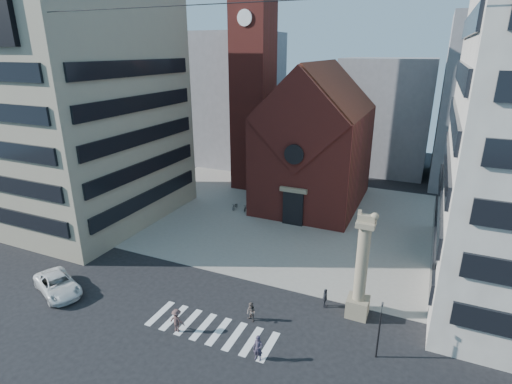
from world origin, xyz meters
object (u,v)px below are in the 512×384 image
Objects in this scene: pedestrian_0 at (258,348)px; white_car at (58,285)px; pedestrian_1 at (251,312)px; scooter_0 at (235,206)px; pedestrian_2 at (325,298)px; lion_column at (361,276)px; traffic_light at (379,329)px.

white_car is at bearing 178.33° from pedestrian_0.
pedestrian_1 is 22.30m from scooter_0.
pedestrian_1 is at bearing -55.96° from white_car.
pedestrian_1 is at bearing -63.83° from scooter_0.
pedestrian_2 reaches higher than scooter_0.
lion_column is 5.39× the size of pedestrian_2.
pedestrian_2 is (4.62, 3.94, 0.03)m from pedestrian_1.
scooter_0 is at bearing 35.39° from pedestrian_2.
white_car is 23.15m from scooter_0.
traffic_light is 2.67× the size of pedestrian_2.
traffic_light reaches higher than pedestrian_1.
pedestrian_0 is 1.19× the size of pedestrian_1.
lion_column is at bearing 54.56° from pedestrian_0.
pedestrian_0 is at bearing -67.84° from white_car.
pedestrian_2 is (2.54, 7.39, -0.12)m from pedestrian_0.
lion_column reaches higher than scooter_0.
white_car reaches higher than scooter_0.
scooter_0 is at bearing 145.94° from pedestrian_1.
traffic_light is 7.98m from pedestrian_0.
lion_column is at bearing 54.90° from pedestrian_1.
pedestrian_0 is 26.33m from scooter_0.
pedestrian_0 is 4.03m from pedestrian_1.
scooter_0 is (-11.09, 19.34, -0.32)m from pedestrian_1.
white_car is at bearing 98.64° from pedestrian_2.
pedestrian_0 is at bearing -32.96° from pedestrian_1.
pedestrian_1 is (16.34, 3.20, 0.01)m from white_car.
white_car is 3.60× the size of scooter_0.
white_car is 3.41× the size of pedestrian_2.
pedestrian_0 reaches higher than scooter_0.
lion_column is 8.61m from pedestrian_1.
lion_column is 1.58× the size of white_car.
pedestrian_2 is 1.06× the size of scooter_0.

